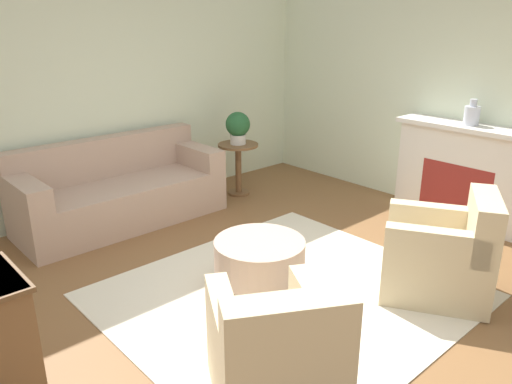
{
  "coord_description": "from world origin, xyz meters",
  "views": [
    {
      "loc": [
        -2.66,
        -2.54,
        2.23
      ],
      "look_at": [
        0.15,
        0.55,
        0.75
      ],
      "focal_mm": 35.0,
      "sensor_mm": 36.0,
      "label": 1
    }
  ],
  "objects_px": {
    "couch": "(120,193)",
    "potted_plant_on_side_table": "(238,126)",
    "ottoman_table": "(260,258)",
    "armchair_right": "(443,257)",
    "armchair_left": "(275,359)",
    "side_table": "(238,160)",
    "vase_mantel_near": "(472,115)"
  },
  "relations": [
    {
      "from": "couch",
      "to": "armchair_right",
      "type": "height_order",
      "value": "couch"
    },
    {
      "from": "couch",
      "to": "vase_mantel_near",
      "type": "height_order",
      "value": "vase_mantel_near"
    },
    {
      "from": "armchair_right",
      "to": "armchair_left",
      "type": "bearing_deg",
      "value": 180.0
    },
    {
      "from": "potted_plant_on_side_table",
      "to": "side_table",
      "type": "bearing_deg",
      "value": 0.0
    },
    {
      "from": "armchair_left",
      "to": "armchair_right",
      "type": "bearing_deg",
      "value": 0.0
    },
    {
      "from": "armchair_right",
      "to": "potted_plant_on_side_table",
      "type": "height_order",
      "value": "potted_plant_on_side_table"
    },
    {
      "from": "couch",
      "to": "vase_mantel_near",
      "type": "xyz_separation_m",
      "value": [
        2.88,
        -2.58,
        0.88
      ]
    },
    {
      "from": "couch",
      "to": "potted_plant_on_side_table",
      "type": "distance_m",
      "value": 1.7
    },
    {
      "from": "couch",
      "to": "armchair_left",
      "type": "xyz_separation_m",
      "value": [
        -0.73,
        -3.26,
        0.01
      ]
    },
    {
      "from": "armchair_left",
      "to": "potted_plant_on_side_table",
      "type": "relative_size",
      "value": 2.59
    },
    {
      "from": "ottoman_table",
      "to": "potted_plant_on_side_table",
      "type": "distance_m",
      "value": 2.52
    },
    {
      "from": "couch",
      "to": "potted_plant_on_side_table",
      "type": "relative_size",
      "value": 5.54
    },
    {
      "from": "armchair_left",
      "to": "side_table",
      "type": "height_order",
      "value": "armchair_left"
    },
    {
      "from": "side_table",
      "to": "armchair_left",
      "type": "bearing_deg",
      "value": -127.14
    },
    {
      "from": "armchair_right",
      "to": "potted_plant_on_side_table",
      "type": "distance_m",
      "value": 3.14
    },
    {
      "from": "potted_plant_on_side_table",
      "to": "vase_mantel_near",
      "type": "bearing_deg",
      "value": -61.75
    },
    {
      "from": "armchair_right",
      "to": "side_table",
      "type": "bearing_deg",
      "value": 82.66
    },
    {
      "from": "armchair_right",
      "to": "vase_mantel_near",
      "type": "xyz_separation_m",
      "value": [
        1.68,
        0.69,
        0.87
      ]
    },
    {
      "from": "vase_mantel_near",
      "to": "potted_plant_on_side_table",
      "type": "distance_m",
      "value": 2.73
    },
    {
      "from": "armchair_left",
      "to": "vase_mantel_near",
      "type": "relative_size",
      "value": 3.82
    },
    {
      "from": "armchair_right",
      "to": "vase_mantel_near",
      "type": "distance_m",
      "value": 2.01
    },
    {
      "from": "armchair_right",
      "to": "ottoman_table",
      "type": "distance_m",
      "value": 1.52
    },
    {
      "from": "armchair_right",
      "to": "ottoman_table",
      "type": "relative_size",
      "value": 1.38
    },
    {
      "from": "side_table",
      "to": "vase_mantel_near",
      "type": "distance_m",
      "value": 2.81
    },
    {
      "from": "armchair_left",
      "to": "side_table",
      "type": "distance_m",
      "value": 3.85
    },
    {
      "from": "armchair_right",
      "to": "side_table",
      "type": "xyz_separation_m",
      "value": [
        0.4,
        3.07,
        0.1
      ]
    },
    {
      "from": "armchair_left",
      "to": "side_table",
      "type": "bearing_deg",
      "value": 52.86
    },
    {
      "from": "armchair_left",
      "to": "armchair_right",
      "type": "relative_size",
      "value": 1.0
    },
    {
      "from": "ottoman_table",
      "to": "potted_plant_on_side_table",
      "type": "relative_size",
      "value": 1.88
    },
    {
      "from": "armchair_left",
      "to": "side_table",
      "type": "xyz_separation_m",
      "value": [
        2.33,
        3.07,
        0.1
      ]
    },
    {
      "from": "ottoman_table",
      "to": "armchair_right",
      "type": "bearing_deg",
      "value": -46.56
    },
    {
      "from": "ottoman_table",
      "to": "side_table",
      "type": "relative_size",
      "value": 1.14
    }
  ]
}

